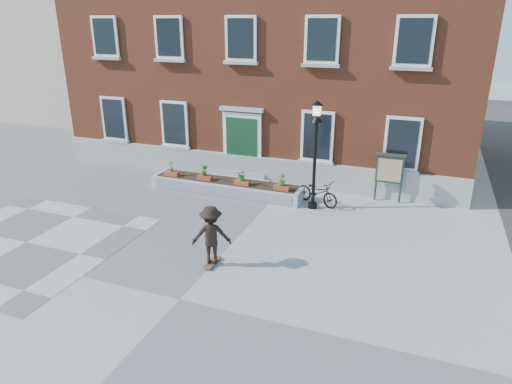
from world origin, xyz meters
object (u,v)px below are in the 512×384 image
at_px(bicycle, 317,192).
at_px(lamp_post, 316,141).
at_px(notice_board, 390,170).
at_px(skateboarder, 211,235).

bearing_deg(bicycle, lamp_post, -164.31).
bearing_deg(bicycle, notice_board, -39.96).
bearing_deg(lamp_post, notice_board, 33.80).
distance_m(bicycle, skateboarder, 5.74).
relative_size(bicycle, notice_board, 0.97).
bearing_deg(notice_board, lamp_post, -146.20).
distance_m(lamp_post, notice_board, 3.24).
height_order(bicycle, skateboarder, skateboarder).
bearing_deg(lamp_post, skateboarder, -107.80).
xyz_separation_m(lamp_post, notice_board, (2.47, 1.65, -1.28)).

